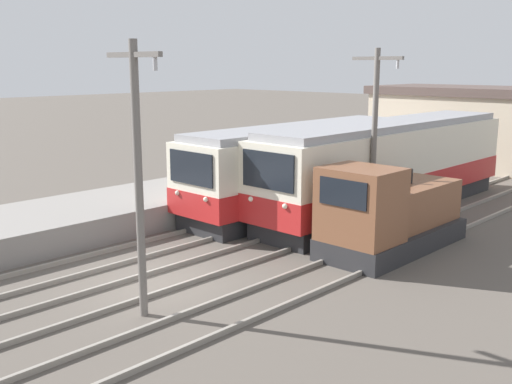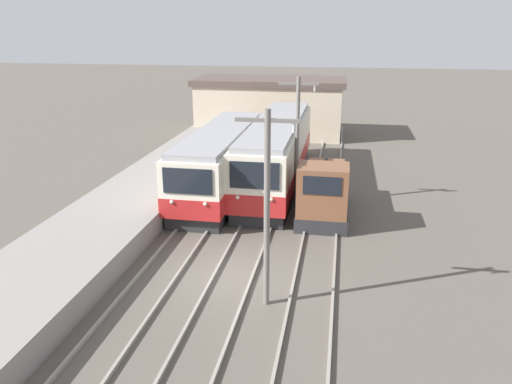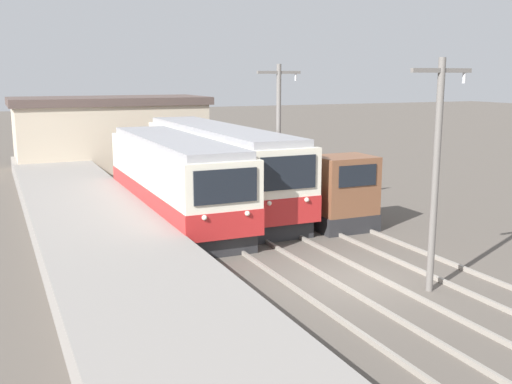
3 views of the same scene
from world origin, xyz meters
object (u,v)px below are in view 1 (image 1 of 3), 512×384
object	(u,v)px
commuter_train_center	(389,170)
commuter_train_left	(303,171)
catenary_mast_mid	(374,135)
catenary_mast_near	(138,170)
shunting_locomotive	(389,215)

from	to	relation	value
commuter_train_center	commuter_train_left	bearing A→B (deg)	-140.50
catenary_mast_mid	commuter_train_center	bearing A→B (deg)	112.70
commuter_train_center	catenary_mast_near	bearing A→B (deg)	-83.67
commuter_train_center	catenary_mast_mid	size ratio (longest dim) A/B	2.28
commuter_train_left	commuter_train_center	size ratio (longest dim) A/B	0.82
commuter_train_left	catenary_mast_mid	distance (m)	4.90
catenary_mast_near	catenary_mast_mid	distance (m)	10.00
catenary_mast_mid	catenary_mast_near	bearing A→B (deg)	-90.00
shunting_locomotive	catenary_mast_mid	bearing A→B (deg)	139.64
commuter_train_center	shunting_locomotive	xyz separation A→B (m)	(3.00, -4.87, -0.55)
shunting_locomotive	catenary_mast_near	bearing A→B (deg)	-99.70
commuter_train_center	catenary_mast_mid	bearing A→B (deg)	-67.30
catenary_mast_near	catenary_mast_mid	bearing A→B (deg)	90.00
commuter_train_left	catenary_mast_mid	bearing A→B (deg)	-16.76
shunting_locomotive	catenary_mast_near	xyz separation A→B (m)	(-1.49, -8.73, 2.42)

